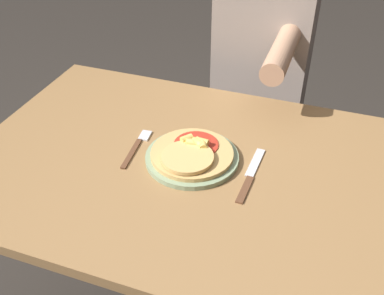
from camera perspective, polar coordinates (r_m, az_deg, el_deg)
name	(u,v)px	position (r m, az deg, el deg)	size (l,w,h in m)	color
dining_table	(202,198)	(1.23, 1.34, -6.42)	(1.24, 0.79, 0.75)	olive
plate	(192,158)	(1.18, 0.00, -1.29)	(0.25, 0.25, 0.01)	gray
pizza	(192,153)	(1.16, -0.05, -0.69)	(0.22, 0.22, 0.04)	tan
fork	(137,146)	(1.23, -6.97, 0.21)	(0.03, 0.18, 0.00)	brown
knife	(250,175)	(1.14, 7.42, -3.53)	(0.03, 0.22, 0.00)	brown
person_diner	(262,66)	(1.71, 8.89, 10.17)	(0.33, 0.52, 1.24)	#2D2D38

